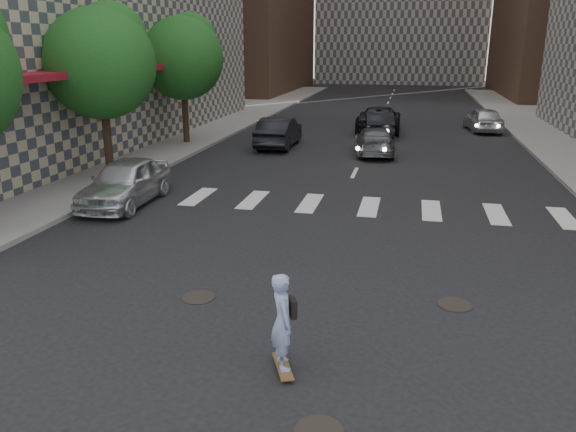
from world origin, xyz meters
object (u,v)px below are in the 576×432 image
Objects in this scene: traffic_car_c at (379,119)px; traffic_car_e at (379,124)px; tree_c at (184,54)px; silver_sedan at (125,182)px; traffic_car_b at (375,141)px; traffic_car_d at (483,119)px; skateboarder at (283,321)px; tree_b at (103,58)px; traffic_car_a at (279,132)px.

traffic_car_c reaches higher than traffic_car_e.
traffic_car_c is (9.69, 6.86, -3.88)m from tree_c.
silver_sedan reaches higher than traffic_car_b.
traffic_car_b is at bearing 49.49° from traffic_car_d.
traffic_car_b is 0.81× the size of traffic_car_c.
tree_c is 1.47× the size of silver_sedan.
skateboarder is at bearing -51.49° from silver_sedan.
skateboarder is (9.83, -12.26, -3.74)m from tree_b.
tree_c is at bearing 20.47° from traffic_car_d.
traffic_car_c is at bearing -93.91° from traffic_car_e.
skateboarder is 0.38× the size of silver_sedan.
tree_c is 18.37m from traffic_car_d.
silver_sedan is 1.00× the size of traffic_car_b.
silver_sedan is at bearing 58.98° from traffic_car_e.
traffic_car_b is (9.95, -0.77, -3.99)m from tree_c.
traffic_car_a is at bearing 53.54° from traffic_car_c.
skateboarder is at bearing -64.12° from tree_c.
tree_c reaches higher than traffic_car_b.
traffic_car_c is at bearing 35.30° from tree_c.
traffic_car_d is at bearing 54.16° from skateboarder.
traffic_car_c reaches higher than traffic_car_d.
traffic_car_d is (6.13, 28.47, -0.16)m from skateboarder.
skateboarder is 0.39× the size of traffic_car_e.
traffic_car_a reaches higher than traffic_car_e.
tree_b reaches higher than traffic_car_b.
silver_sedan is at bearing 106.55° from skateboarder.
traffic_car_e is (-6.16, -3.35, -0.01)m from traffic_car_d.
tree_c is 10.75m from traffic_car_b.
traffic_car_b is 1.02× the size of traffic_car_e.
silver_sedan is 0.82× the size of traffic_car_c.
tree_c is 1.47× the size of traffic_car_b.
traffic_car_a is 0.85× the size of traffic_car_c.
traffic_car_e is (-0.16, 5.63, 0.07)m from traffic_car_b.
traffic_car_a is (4.95, 8.20, -3.87)m from tree_b.
tree_c is at bearing 92.18° from skateboarder.
skateboarder is 0.40× the size of traffic_car_d.
tree_b reaches higher than traffic_car_c.
traffic_car_d is (13.50, 19.77, -0.03)m from silver_sedan.
traffic_car_a is at bearing 58.90° from tree_b.
traffic_car_c is at bearing -126.47° from traffic_car_a.
tree_b is 16.15m from skateboarder.
tree_c is at bearing -11.73° from traffic_car_b.
traffic_car_d is 7.01m from traffic_car_e.
traffic_car_d is at bearing 53.93° from silver_sedan.
skateboarder is at bearing 83.15° from traffic_car_e.
tree_c is 12.50m from traffic_car_c.
traffic_car_e is at bearing 26.40° from tree_c.
traffic_car_a is 1.05× the size of traffic_car_b.
traffic_car_c is at bearing -95.36° from traffic_car_b.
tree_b is at bearing 28.68° from traffic_car_b.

